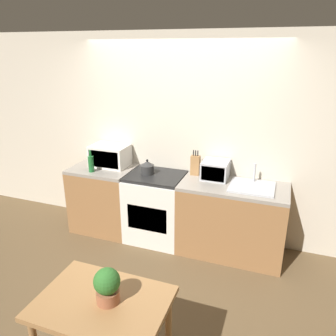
{
  "coord_description": "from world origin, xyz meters",
  "views": [
    {
      "loc": [
        1.24,
        -2.78,
        2.4
      ],
      "look_at": [
        -0.01,
        0.66,
        1.05
      ],
      "focal_mm": 35.0,
      "sensor_mm": 36.0,
      "label": 1
    }
  ],
  "objects_px": {
    "bottle": "(91,163)",
    "dining_table": "(103,314)",
    "toaster_oven": "(215,170)",
    "microwave": "(110,156)",
    "kettle": "(147,168)",
    "stove_range": "(156,207)"
  },
  "relations": [
    {
      "from": "bottle",
      "to": "dining_table",
      "type": "distance_m",
      "value": 2.24
    },
    {
      "from": "kettle",
      "to": "dining_table",
      "type": "height_order",
      "value": "kettle"
    },
    {
      "from": "stove_range",
      "to": "dining_table",
      "type": "relative_size",
      "value": 1.0
    },
    {
      "from": "stove_range",
      "to": "dining_table",
      "type": "xyz_separation_m",
      "value": [
        0.42,
        -2.02,
        0.21
      ]
    },
    {
      "from": "microwave",
      "to": "toaster_oven",
      "type": "distance_m",
      "value": 1.43
    },
    {
      "from": "stove_range",
      "to": "dining_table",
      "type": "distance_m",
      "value": 2.07
    },
    {
      "from": "dining_table",
      "to": "bottle",
      "type": "bearing_deg",
      "value": 123.82
    },
    {
      "from": "stove_range",
      "to": "bottle",
      "type": "bearing_deg",
      "value": -167.75
    },
    {
      "from": "stove_range",
      "to": "kettle",
      "type": "xyz_separation_m",
      "value": [
        -0.11,
        0.0,
        0.53
      ]
    },
    {
      "from": "kettle",
      "to": "dining_table",
      "type": "relative_size",
      "value": 0.21
    },
    {
      "from": "bottle",
      "to": "dining_table",
      "type": "bearing_deg",
      "value": -56.18
    },
    {
      "from": "toaster_oven",
      "to": "dining_table",
      "type": "bearing_deg",
      "value": -98.21
    },
    {
      "from": "kettle",
      "to": "bottle",
      "type": "distance_m",
      "value": 0.73
    },
    {
      "from": "microwave",
      "to": "bottle",
      "type": "xyz_separation_m",
      "value": [
        -0.11,
        -0.29,
        -0.03
      ]
    },
    {
      "from": "toaster_oven",
      "to": "dining_table",
      "type": "distance_m",
      "value": 2.2
    },
    {
      "from": "kettle",
      "to": "microwave",
      "type": "bearing_deg",
      "value": 169.49
    },
    {
      "from": "stove_range",
      "to": "toaster_oven",
      "type": "distance_m",
      "value": 0.93
    },
    {
      "from": "bottle",
      "to": "dining_table",
      "type": "height_order",
      "value": "bottle"
    },
    {
      "from": "toaster_oven",
      "to": "stove_range",
      "type": "bearing_deg",
      "value": -169.61
    },
    {
      "from": "stove_range",
      "to": "kettle",
      "type": "bearing_deg",
      "value": 179.32
    },
    {
      "from": "bottle",
      "to": "toaster_oven",
      "type": "bearing_deg",
      "value": 11.38
    },
    {
      "from": "stove_range",
      "to": "dining_table",
      "type": "height_order",
      "value": "stove_range"
    }
  ]
}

